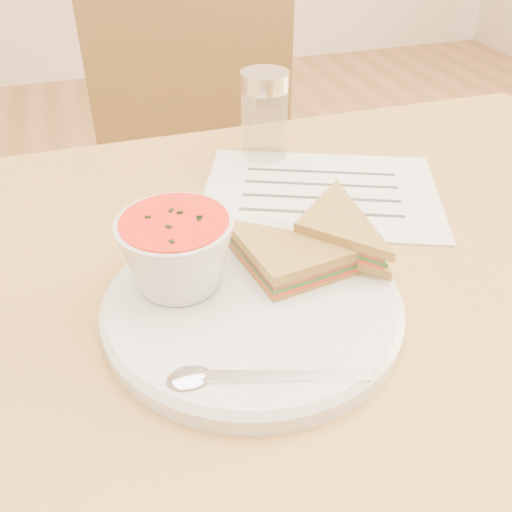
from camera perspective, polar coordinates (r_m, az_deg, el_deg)
name	(u,v)px	position (r m, az deg, el deg)	size (l,w,h in m)	color
dining_table	(305,457)	(0.89, 4.96, -19.40)	(1.00, 0.70, 0.75)	#A57233
chair_far	(187,234)	(1.16, -6.92, 2.16)	(0.42, 0.42, 0.93)	brown
plate	(252,306)	(0.54, -0.36, -5.03)	(0.28, 0.28, 0.02)	silver
soup_bowl	(177,256)	(0.53, -7.87, 0.05)	(0.11, 0.11, 0.07)	silver
sandwich_half_a	(273,294)	(0.51, 1.76, -3.78)	(0.11, 0.11, 0.03)	#AC833C
sandwich_half_b	(293,237)	(0.56, 3.76, 1.93)	(0.10, 0.10, 0.03)	#AC833C
spoon	(259,378)	(0.45, 0.30, -12.06)	(0.19, 0.04, 0.01)	silver
paper_menu	(321,192)	(0.73, 6.49, 6.36)	(0.29, 0.22, 0.00)	white
condiment_shaker	(264,116)	(0.80, 0.84, 13.85)	(0.07, 0.07, 0.12)	silver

